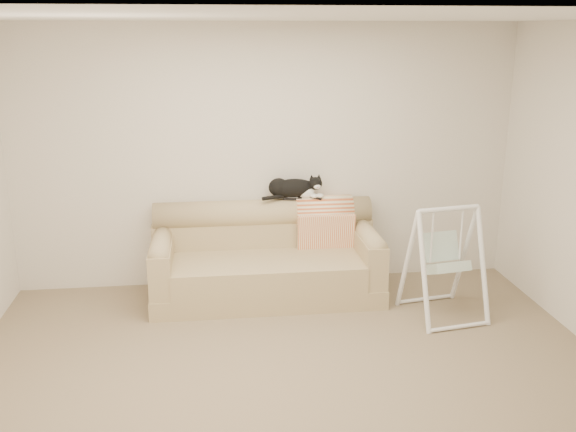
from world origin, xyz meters
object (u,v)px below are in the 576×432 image
object	(u,v)px
remote_a	(293,198)
tuxedo_cat	(294,188)
remote_b	(313,198)
baby_swing	(444,261)
sofa	(266,260)

from	to	relation	value
remote_a	tuxedo_cat	distance (m)	0.10
remote_a	remote_b	size ratio (longest dim) A/B	1.06
remote_a	tuxedo_cat	bearing A→B (deg)	49.63
remote_b	baby_swing	size ratio (longest dim) A/B	0.17
remote_a	tuxedo_cat	size ratio (longest dim) A/B	0.30
tuxedo_cat	baby_swing	size ratio (longest dim) A/B	0.60
sofa	remote_b	world-z (taller)	remote_b
sofa	tuxedo_cat	bearing A→B (deg)	38.73
remote_b	baby_swing	world-z (taller)	baby_swing
remote_b	sofa	bearing A→B (deg)	-156.32
baby_swing	remote_b	bearing A→B (deg)	139.71
remote_a	remote_b	bearing A→B (deg)	-3.21
remote_b	baby_swing	xyz separation A→B (m)	(1.05, -0.89, -0.39)
remote_a	baby_swing	world-z (taller)	baby_swing
baby_swing	sofa	bearing A→B (deg)	156.60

